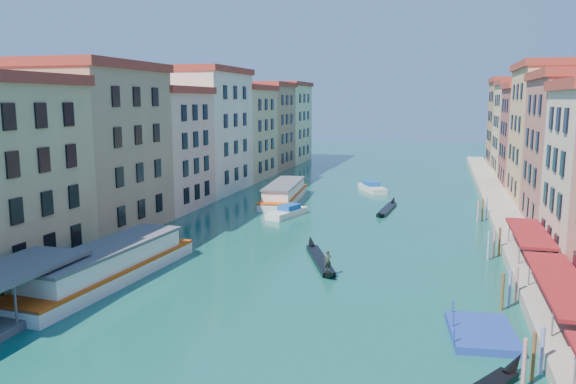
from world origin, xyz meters
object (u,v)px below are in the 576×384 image
object	(u,v)px
vaporetto_near	(108,265)
gondola_fore	(320,258)
blue_dock	(482,333)
vaporetto_far	(284,193)

from	to	relation	value
vaporetto_near	gondola_fore	xyz separation A→B (m)	(16.67, 10.38, -0.99)
gondola_fore	blue_dock	xyz separation A→B (m)	(14.11, -14.04, -0.17)
vaporetto_far	vaporetto_near	bearing A→B (deg)	-101.02
vaporetto_near	blue_dock	bearing A→B (deg)	-2.71
vaporetto_near	vaporetto_far	size ratio (longest dim) A/B	1.09
vaporetto_near	gondola_fore	size ratio (longest dim) A/B	1.76
gondola_fore	blue_dock	bearing A→B (deg)	-66.97
vaporetto_far	gondola_fore	distance (m)	33.98
vaporetto_far	gondola_fore	size ratio (longest dim) A/B	1.61
vaporetto_near	blue_dock	size ratio (longest dim) A/B	3.24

